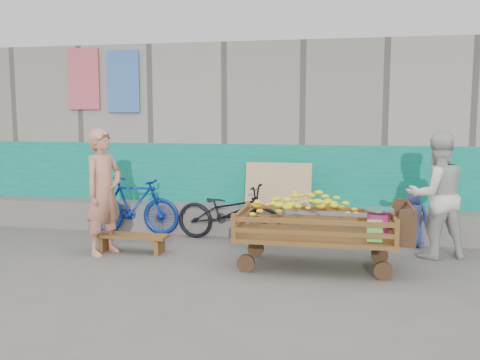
% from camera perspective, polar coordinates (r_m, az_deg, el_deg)
% --- Properties ---
extents(ground, '(80.00, 80.00, 0.00)m').
position_cam_1_polar(ground, '(6.16, -1.51, -10.65)').
color(ground, '#585650').
rests_on(ground, ground).
extents(building_wall, '(12.00, 3.50, 3.00)m').
position_cam_1_polar(building_wall, '(9.87, 3.75, 4.67)').
color(building_wall, gray).
rests_on(building_wall, ground).
extents(banana_cart, '(2.08, 0.95, 0.89)m').
position_cam_1_polar(banana_cart, '(6.58, 7.73, -4.16)').
color(banana_cart, brown).
rests_on(banana_cart, ground).
extents(bench, '(0.99, 0.30, 0.25)m').
position_cam_1_polar(bench, '(7.46, -11.48, -6.20)').
color(bench, brown).
rests_on(bench, ground).
extents(vendor_man, '(0.58, 0.71, 1.68)m').
position_cam_1_polar(vendor_man, '(7.34, -14.34, -1.26)').
color(vendor_man, tan).
rests_on(vendor_man, ground).
extents(woman, '(0.95, 0.84, 1.64)m').
position_cam_1_polar(woman, '(7.41, 20.20, -1.55)').
color(woman, silver).
rests_on(woman, ground).
extents(child, '(0.45, 0.33, 0.84)m').
position_cam_1_polar(child, '(7.96, 18.02, -3.83)').
color(child, '#4858B3').
rests_on(child, ground).
extents(bicycle_dark, '(1.66, 0.73, 0.85)m').
position_cam_1_polar(bicycle_dark, '(7.95, -1.22, -3.47)').
color(bicycle_dark, black).
rests_on(bicycle_dark, ground).
extents(bicycle_blue, '(1.50, 0.43, 0.90)m').
position_cam_1_polar(bicycle_blue, '(8.55, -11.32, -2.68)').
color(bicycle_blue, navy).
rests_on(bicycle_blue, ground).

